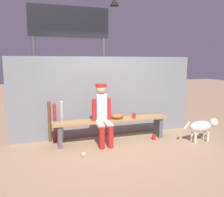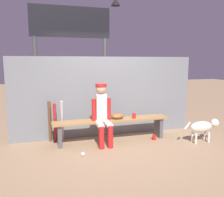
# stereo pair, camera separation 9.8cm
# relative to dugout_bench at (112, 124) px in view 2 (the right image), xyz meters

# --- Properties ---
(ground_plane) EXTENTS (30.00, 30.00, 0.00)m
(ground_plane) POSITION_rel_dugout_bench_xyz_m (0.00, 0.00, -0.38)
(ground_plane) COLOR #937556
(chainlink_fence) EXTENTS (4.26, 0.03, 1.83)m
(chainlink_fence) POSITION_rel_dugout_bench_xyz_m (0.00, 0.45, 0.53)
(chainlink_fence) COLOR slate
(chainlink_fence) RESTS_ON ground_plane
(dugout_bench) EXTENTS (2.53, 0.36, 0.49)m
(dugout_bench) POSITION_rel_dugout_bench_xyz_m (0.00, 0.00, 0.00)
(dugout_bench) COLOR olive
(dugout_bench) RESTS_ON ground_plane
(player_seated) EXTENTS (0.41, 0.55, 1.27)m
(player_seated) POSITION_rel_dugout_bench_xyz_m (-0.24, -0.11, 0.31)
(player_seated) COLOR silver
(player_seated) RESTS_ON ground_plane
(baseball_glove) EXTENTS (0.28, 0.20, 0.12)m
(baseball_glove) POSITION_rel_dugout_bench_xyz_m (0.12, 0.00, 0.17)
(baseball_glove) COLOR brown
(baseball_glove) RESTS_ON dugout_bench
(bat_aluminum_silver) EXTENTS (0.08, 0.23, 0.91)m
(bat_aluminum_silver) POSITION_rel_dugout_bench_xyz_m (-1.03, 0.28, 0.07)
(bat_aluminum_silver) COLOR #B7B7BC
(bat_aluminum_silver) RESTS_ON ground_plane
(bat_aluminum_red) EXTENTS (0.08, 0.23, 0.87)m
(bat_aluminum_red) POSITION_rel_dugout_bench_xyz_m (-1.18, 0.28, 0.05)
(bat_aluminum_red) COLOR #B22323
(bat_aluminum_red) RESTS_ON ground_plane
(bat_wood_dark) EXTENTS (0.08, 0.17, 0.90)m
(bat_wood_dark) POSITION_rel_dugout_bench_xyz_m (-1.29, 0.33, 0.07)
(bat_wood_dark) COLOR brown
(bat_wood_dark) RESTS_ON ground_plane
(baseball) EXTENTS (0.07, 0.07, 0.07)m
(baseball) POSITION_rel_dugout_bench_xyz_m (-0.75, -0.64, -0.35)
(baseball) COLOR white
(baseball) RESTS_ON ground_plane
(cup_on_ground) EXTENTS (0.08, 0.08, 0.11)m
(cup_on_ground) POSITION_rel_dugout_bench_xyz_m (0.92, -0.19, -0.33)
(cup_on_ground) COLOR red
(cup_on_ground) RESTS_ON ground_plane
(cup_on_bench) EXTENTS (0.08, 0.08, 0.11)m
(cup_on_bench) POSITION_rel_dugout_bench_xyz_m (0.49, -0.06, 0.16)
(cup_on_bench) COLOR red
(cup_on_bench) RESTS_ON dugout_bench
(scoreboard) EXTENTS (2.31, 0.27, 3.34)m
(scoreboard) POSITION_rel_dugout_bench_xyz_m (-0.58, 1.52, 1.96)
(scoreboard) COLOR #3F3F42
(scoreboard) RESTS_ON ground_plane
(dog) EXTENTS (0.84, 0.20, 0.49)m
(dog) POSITION_rel_dugout_bench_xyz_m (1.86, -0.61, -0.05)
(dog) COLOR beige
(dog) RESTS_ON ground_plane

